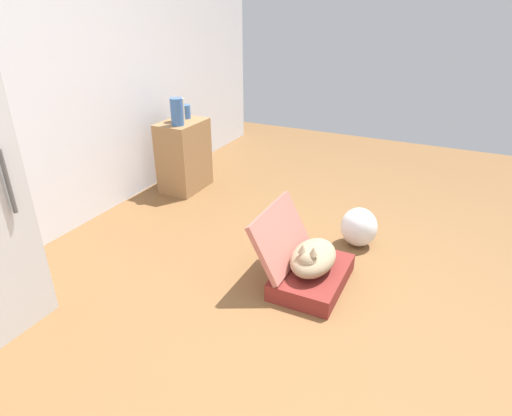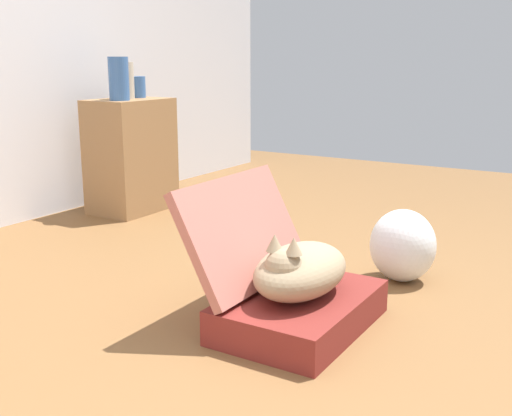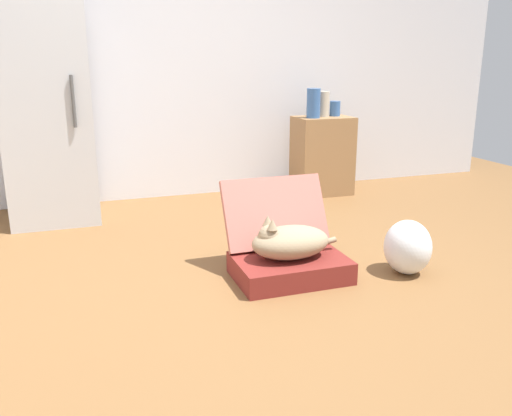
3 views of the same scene
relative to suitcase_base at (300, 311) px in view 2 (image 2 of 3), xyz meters
The scene contains 9 objects.
ground_plane 0.29m from the suitcase_base, 149.30° to the right, with size 7.68×7.68×0.00m, color brown.
suitcase_base is the anchor object (origin of this frame).
suitcase_lid 0.35m from the suitcase_base, 90.00° to the left, with size 0.61×0.42×0.04m, color #B26356.
cat 0.16m from the suitcase_base, behind, with size 0.52×0.28×0.25m.
plastic_bag_white 0.68m from the suitcase_base, 12.31° to the right, with size 0.26×0.28×0.31m, color silver.
side_table 2.00m from the suitcase_base, 59.25° to the left, with size 0.49×0.34×0.69m, color olive.
vase_tall 2.03m from the suitcase_base, 61.74° to the left, with size 0.12×0.12×0.25m, color #38609E.
vase_short 2.19m from the suitcase_base, 56.76° to the left, with size 0.09×0.09×0.13m, color #38609E.
vase_round 2.14m from the suitcase_base, 59.63° to the left, with size 0.12×0.12×0.22m, color #B7AD99.
Camera 2 is at (-1.60, -0.80, 0.93)m, focal length 44.12 mm.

